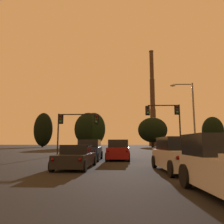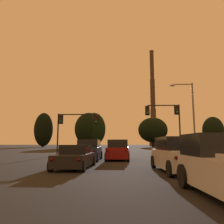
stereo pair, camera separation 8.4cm
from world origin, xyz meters
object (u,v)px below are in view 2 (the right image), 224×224
Objects in this scene: sedan_left_lane_second at (75,157)px; smokestack at (153,107)px; traffic_light_overhead_right at (168,117)px; suv_center_lane_front at (118,150)px; traffic_light_overhead_left at (72,123)px; suv_left_lane_front at (89,150)px; suv_right_lane_second at (177,155)px; street_lamp at (190,111)px.

sedan_left_lane_second is 125.85m from smokestack.
suv_center_lane_front is at bearing -132.41° from traffic_light_overhead_right.
traffic_light_overhead_left is at bearing -104.45° from smokestack.
traffic_light_overhead_left is (-3.19, 7.15, 3.15)m from suv_left_lane_front.
suv_right_lane_second is (5.88, -1.65, 0.23)m from sedan_left_lane_second.
suv_left_lane_front is 0.99× the size of suv_right_lane_second.
traffic_light_overhead_right reaches higher than suv_left_lane_front.
traffic_light_overhead_left reaches higher than suv_center_lane_front.
smokestack reaches higher than traffic_light_overhead_right.
smokestack is (24.53, 114.74, 23.01)m from suv_left_lane_front.
traffic_light_overhead_right is (6.44, 7.05, 4.01)m from suv_center_lane_front.
traffic_light_overhead_left is at bearing 171.40° from street_lamp.
sedan_left_lane_second is 0.73× the size of traffic_light_overhead_right.
suv_left_lane_front and suv_right_lane_second have the same top height.
street_lamp reaches higher than traffic_light_overhead_left.
suv_left_lane_front is 10.03m from suv_right_lane_second.
suv_right_lane_second is 0.77× the size of traffic_light_overhead_right.
traffic_light_overhead_right is 0.75× the size of street_lamp.
suv_left_lane_front is 0.76× the size of traffic_light_overhead_right.
traffic_light_overhead_left is at bearing 105.19° from sedan_left_lane_second.
suv_left_lane_front is 119.57m from smokestack.
suv_right_lane_second is 0.93× the size of traffic_light_overhead_left.
sedan_left_lane_second is at bearing -101.44° from smokestack.
suv_center_lane_front is 0.77× the size of traffic_light_overhead_right.
suv_left_lane_front is at bearing 123.81° from suv_right_lane_second.
sedan_left_lane_second is at bearing -108.17° from suv_center_lane_front.
suv_left_lane_front is at bearing -65.95° from traffic_light_overhead_left.
suv_center_lane_front is at bearing 71.12° from sedan_left_lane_second.
street_lamp is at bearing 48.19° from sedan_left_lane_second.
traffic_light_overhead_right is at bearing 40.20° from suv_left_lane_front.
street_lamp is 0.14× the size of smokestack.
sedan_left_lane_second is at bearing -89.47° from suv_left_lane_front.
street_lamp is at bearing 31.03° from suv_center_lane_front.
traffic_light_overhead_right reaches higher than suv_center_lane_front.
suv_center_lane_front is 1.05× the size of sedan_left_lane_second.
suv_center_lane_front is at bearing 11.10° from suv_left_lane_front.
street_lamp reaches higher than suv_center_lane_front.
traffic_light_overhead_left is 14.43m from street_lamp.
suv_left_lane_front reaches higher than sedan_left_lane_second.
traffic_light_overhead_left is 0.09× the size of smokestack.
suv_left_lane_front is 0.92× the size of traffic_light_overhead_left.
suv_center_lane_front reaches higher than sedan_left_lane_second.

